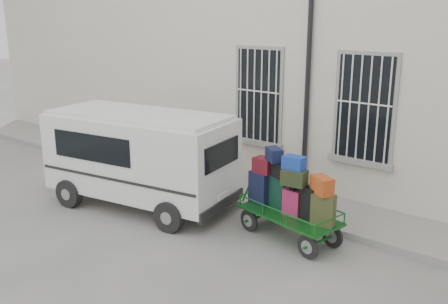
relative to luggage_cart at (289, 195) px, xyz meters
name	(u,v)px	position (x,y,z in m)	size (l,w,h in m)	color
ground	(190,225)	(-1.90, -0.73, -0.87)	(80.00, 80.00, 0.00)	slate
building	(325,58)	(-1.90, 4.77, 2.13)	(24.00, 5.15, 6.00)	beige
sidewalk	(252,192)	(-1.90, 1.47, -0.80)	(24.00, 1.70, 0.15)	gray
luggage_cart	(289,195)	(0.00, 0.00, 0.00)	(2.36, 1.26, 1.71)	black
van	(140,153)	(-3.47, -0.59, 0.34)	(4.43, 2.45, 2.12)	silver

